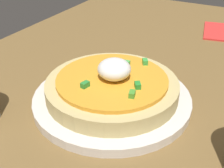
# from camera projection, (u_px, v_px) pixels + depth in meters

# --- Properties ---
(dining_table) EXTENTS (1.17, 0.79, 0.03)m
(dining_table) POSITION_uv_depth(u_px,v_px,m) (143.00, 101.00, 0.51)
(dining_table) COLOR brown
(dining_table) RESTS_ON ground
(plate) EXTENTS (0.25, 0.25, 0.01)m
(plate) POSITION_uv_depth(u_px,v_px,m) (112.00, 99.00, 0.47)
(plate) COLOR silver
(plate) RESTS_ON dining_table
(pizza) EXTENTS (0.21, 0.21, 0.06)m
(pizza) POSITION_uv_depth(u_px,v_px,m) (112.00, 86.00, 0.46)
(pizza) COLOR tan
(pizza) RESTS_ON plate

